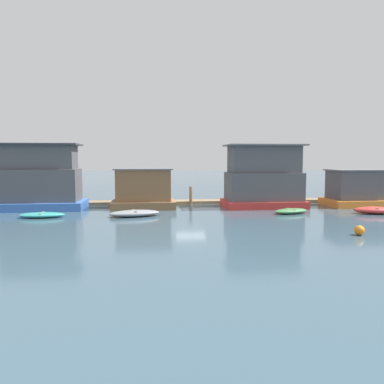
{
  "coord_description": "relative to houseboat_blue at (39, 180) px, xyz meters",
  "views": [
    {
      "loc": [
        -3.27,
        -31.45,
        4.12
      ],
      "look_at": [
        0.0,
        -1.0,
        1.4
      ],
      "focal_mm": 35.0,
      "sensor_mm": 36.0,
      "label": 1
    }
  ],
  "objects": [
    {
      "name": "houseboat_brown",
      "position": [
        8.44,
        -0.26,
        -0.84
      ],
      "size": [
        5.25,
        3.49,
        3.33
      ],
      "color": "brown",
      "rests_on": "ground_plane"
    },
    {
      "name": "houseboat_orange",
      "position": [
        27.18,
        -0.77,
        -0.9
      ],
      "size": [
        5.73,
        3.84,
        3.2
      ],
      "color": "orange",
      "rests_on": "ground_plane"
    },
    {
      "name": "mooring_post_far_right",
      "position": [
        8.02,
        1.37,
        -1.49
      ],
      "size": [
        0.29,
        0.29,
        1.81
      ],
      "primitive_type": "cylinder",
      "color": "#846B4C",
      "rests_on": "ground_plane"
    },
    {
      "name": "buoy_orange",
      "position": [
        20.27,
        -12.79,
        -2.12
      ],
      "size": [
        0.54,
        0.54,
        0.54
      ],
      "primitive_type": "sphere",
      "color": "orange",
      "rests_on": "ground_plane"
    },
    {
      "name": "dinghy_teal",
      "position": [
        1.41,
        -4.62,
        -2.21
      ],
      "size": [
        3.19,
        1.39,
        0.37
      ],
      "color": "teal",
      "rests_on": "ground_plane"
    },
    {
      "name": "houseboat_blue",
      "position": [
        0.0,
        0.0,
        0.0
      ],
      "size": [
        7.22,
        4.0,
        5.34
      ],
      "color": "#3866B7",
      "rests_on": "ground_plane"
    },
    {
      "name": "dinghy_green",
      "position": [
        19.54,
        -4.65,
        -2.19
      ],
      "size": [
        3.02,
        1.9,
        0.4
      ],
      "color": "#47844C",
      "rests_on": "ground_plane"
    },
    {
      "name": "dinghy_red",
      "position": [
        25.79,
        -5.41,
        -2.12
      ],
      "size": [
        3.3,
        2.04,
        0.55
      ],
      "color": "red",
      "rests_on": "ground_plane"
    },
    {
      "name": "dock_walkway",
      "position": [
        12.41,
        2.52,
        -2.24
      ],
      "size": [
        42.4,
        1.8,
        0.3
      ],
      "primitive_type": "cube",
      "color": "#846B4C",
      "rests_on": "ground_plane"
    },
    {
      "name": "dinghy_grey",
      "position": [
        7.89,
        -4.81,
        -2.16
      ],
      "size": [
        3.83,
        2.11,
        0.47
      ],
      "color": "gray",
      "rests_on": "ground_plane"
    },
    {
      "name": "houseboat_red",
      "position": [
        18.58,
        -0.68,
        0.07
      ],
      "size": [
        6.74,
        3.94,
        5.32
      ],
      "color": "red",
      "rests_on": "ground_plane"
    },
    {
      "name": "mooring_post_near_right",
      "position": [
        12.58,
        1.37,
        -1.56
      ],
      "size": [
        0.28,
        0.28,
        1.68
      ],
      "primitive_type": "cylinder",
      "color": "brown",
      "rests_on": "ground_plane"
    },
    {
      "name": "ground_plane",
      "position": [
        12.41,
        -0.18,
        -2.39
      ],
      "size": [
        200.0,
        200.0,
        0.0
      ],
      "primitive_type": "plane",
      "color": "#385160"
    }
  ]
}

